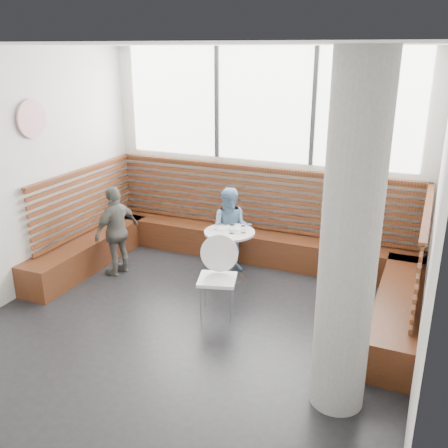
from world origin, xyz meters
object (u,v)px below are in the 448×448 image
at_px(concrete_column, 350,244).
at_px(child_left, 117,231).
at_px(child_back, 232,230).
at_px(cafe_table, 229,245).
at_px(cafe_chair, 220,270).
at_px(adult_man, 348,249).

bearing_deg(concrete_column, child_left, 155.85).
distance_m(concrete_column, child_back, 3.25).
height_order(concrete_column, cafe_table, concrete_column).
height_order(concrete_column, child_back, concrete_column).
xyz_separation_m(cafe_table, cafe_chair, (0.26, -0.94, 0.06)).
bearing_deg(child_left, concrete_column, 79.73).
bearing_deg(concrete_column, child_back, 131.20).
bearing_deg(child_back, cafe_table, -88.45).
bearing_deg(adult_man, cafe_chair, 134.60).
bearing_deg(child_left, cafe_chair, 89.09).
relative_size(concrete_column, cafe_chair, 3.23).
relative_size(adult_man, child_back, 1.31).
relative_size(cafe_table, child_left, 0.56).
height_order(concrete_column, adult_man, concrete_column).
distance_m(concrete_column, child_left, 3.99).
bearing_deg(cafe_table, adult_man, -8.41).
bearing_deg(child_back, cafe_chair, -89.64).
bearing_deg(cafe_chair, child_back, 90.01).
height_order(adult_man, child_left, adult_man).
xyz_separation_m(concrete_column, cafe_chair, (-1.69, 1.10, -1.02)).
xyz_separation_m(child_back, child_left, (-1.50, -0.75, 0.03)).
relative_size(cafe_chair, child_back, 0.78).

